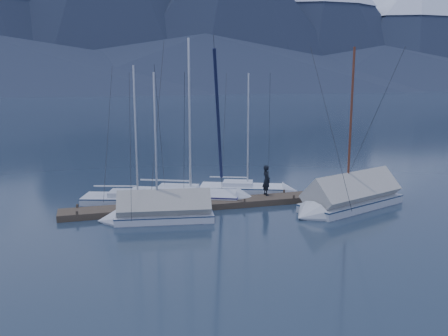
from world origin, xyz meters
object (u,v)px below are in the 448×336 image
Objects in this scene: sailboat_open_left at (146,200)px; sailboat_open_mid at (200,197)px; person at (266,180)px; sailboat_covered_near at (345,200)px; sailboat_open_right at (254,190)px; sailboat_covered_far at (155,213)px.

sailboat_open_mid is at bearing -7.33° from sailboat_open_left.
sailboat_open_mid is at bearing 69.82° from person.
sailboat_covered_near is at bearing -133.12° from person.
sailboat_open_mid is 4.03m from sailboat_open_right.
sailboat_open_mid is 1.26× the size of sailboat_covered_far.
sailboat_open_right is 6.27m from sailboat_covered_near.
sailboat_open_right reaches higher than person.
sailboat_open_right reaches higher than sailboat_covered_far.
sailboat_open_right is 0.84× the size of sailboat_covered_near.
sailboat_open_left is 4.81× the size of person.
sailboat_open_mid is at bearing 151.04° from sailboat_covered_near.
person is at bearing -91.94° from sailboat_open_right.
sailboat_covered_near is at bearing -28.96° from sailboat_open_mid.
sailboat_open_mid is at bearing -163.50° from sailboat_open_right.
person is at bearing -16.61° from sailboat_open_mid.
sailboat_open_mid is 5.74× the size of person.
sailboat_open_right is 1.00× the size of sailboat_covered_far.
sailboat_covered_far is 7.30m from person.
sailboat_covered_far is at bearing -89.67° from sailboat_open_left.
sailboat_open_left is 7.05m from sailboat_open_right.
sailboat_open_left is 1.06× the size of sailboat_covered_far.
sailboat_covered_far is (-3.12, -3.34, 0.22)m from sailboat_open_mid.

